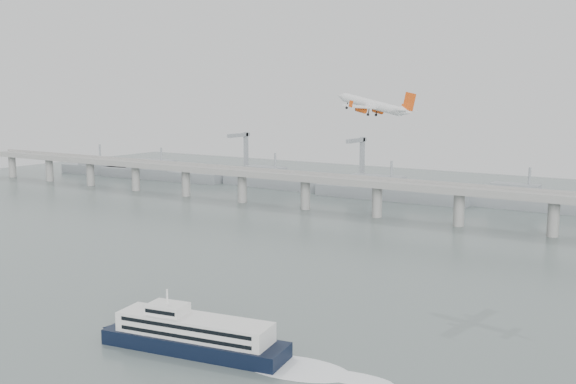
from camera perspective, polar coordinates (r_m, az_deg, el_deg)
The scene contains 5 objects.
ground at distance 226.13m, azimuth -7.69°, elevation -10.83°, with size 900.00×900.00×0.00m, color slate.
bridge at distance 392.18m, azimuth 11.38°, elevation 0.02°, with size 800.00×22.00×23.90m.
distant_fleet at distance 523.10m, azimuth -1.88°, elevation 1.03°, with size 453.00×60.90×40.00m.
ferry at distance 201.14m, azimuth -7.93°, elevation -11.91°, with size 92.24×26.96×17.47m.
airliner at distance 263.56m, azimuth 7.28°, elevation 7.30°, with size 37.35×34.18×10.04m.
Camera 1 is at (139.23, -161.70, 74.84)m, focal length 42.00 mm.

